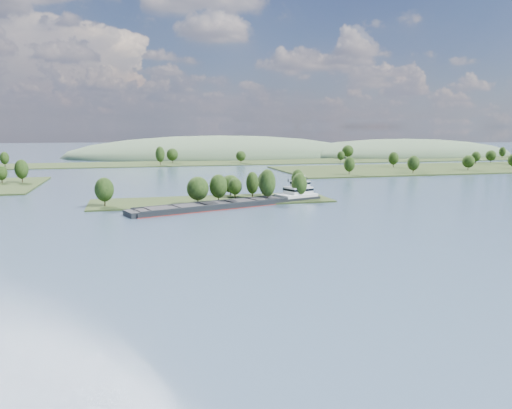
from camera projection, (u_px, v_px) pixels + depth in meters
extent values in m
plane|color=#3D4E69|center=(244.00, 230.00, 152.13)|extent=(1800.00, 1800.00, 0.00)
cube|color=#233216|center=(212.00, 201.00, 209.58)|extent=(100.00, 30.00, 1.20)
cylinder|color=black|center=(267.00, 196.00, 204.39)|extent=(0.50, 0.50, 4.40)
ellipsoid|color=black|center=(267.00, 183.00, 203.52)|extent=(6.92, 6.92, 11.33)
cylinder|color=black|center=(230.00, 192.00, 222.06)|extent=(0.50, 0.50, 3.06)
ellipsoid|color=black|center=(230.00, 184.00, 221.46)|extent=(8.48, 8.48, 7.87)
cylinder|color=black|center=(219.00, 198.00, 202.10)|extent=(0.50, 0.50, 3.78)
ellipsoid|color=black|center=(218.00, 186.00, 201.35)|extent=(7.39, 7.39, 9.73)
cylinder|color=black|center=(235.00, 195.00, 215.43)|extent=(0.50, 0.50, 2.86)
ellipsoid|color=black|center=(235.00, 186.00, 214.87)|extent=(6.08, 6.08, 7.35)
cylinder|color=black|center=(198.00, 200.00, 196.44)|extent=(0.50, 0.50, 3.66)
ellipsoid|color=black|center=(198.00, 188.00, 195.72)|extent=(8.77, 8.77, 9.42)
cylinder|color=black|center=(105.00, 201.00, 193.04)|extent=(0.50, 0.50, 3.68)
ellipsoid|color=black|center=(104.00, 189.00, 192.32)|extent=(7.38, 7.38, 9.46)
cylinder|color=black|center=(252.00, 194.00, 214.81)|extent=(0.50, 0.50, 3.75)
ellipsoid|color=black|center=(252.00, 183.00, 214.08)|extent=(5.56, 5.56, 9.64)
cylinder|color=black|center=(297.00, 191.00, 223.77)|extent=(0.50, 0.50, 3.85)
ellipsoid|color=black|center=(298.00, 180.00, 223.02)|extent=(5.93, 5.93, 9.90)
cylinder|color=black|center=(299.00, 195.00, 210.24)|extent=(0.50, 0.50, 3.69)
ellipsoid|color=black|center=(299.00, 184.00, 209.52)|extent=(6.58, 6.58, 9.48)
cylinder|color=black|center=(265.00, 192.00, 221.98)|extent=(0.50, 0.50, 3.59)
ellipsoid|color=black|center=(266.00, 182.00, 221.27)|extent=(7.11, 7.11, 9.23)
cylinder|color=black|center=(22.00, 179.00, 273.11)|extent=(0.50, 0.50, 4.16)
ellipsoid|color=black|center=(21.00, 169.00, 272.29)|extent=(7.25, 7.25, 10.70)
cylinder|color=black|center=(2.00, 180.00, 271.30)|extent=(0.50, 0.50, 3.09)
ellipsoid|color=black|center=(1.00, 173.00, 270.69)|extent=(6.26, 6.26, 7.95)
cube|color=#233216|center=(485.00, 168.00, 380.50)|extent=(320.00, 90.00, 1.60)
cylinder|color=black|center=(349.00, 172.00, 317.99)|extent=(0.50, 0.50, 3.77)
ellipsoid|color=black|center=(349.00, 164.00, 317.25)|extent=(6.98, 6.98, 9.71)
cylinder|color=black|center=(490.00, 161.00, 421.35)|extent=(0.50, 0.50, 3.53)
ellipsoid|color=black|center=(491.00, 155.00, 420.65)|extent=(8.55, 8.55, 9.07)
cylinder|color=black|center=(468.00, 168.00, 351.03)|extent=(0.50, 0.50, 3.47)
ellipsoid|color=black|center=(468.00, 161.00, 350.35)|extent=(8.53, 8.53, 8.93)
cylinder|color=black|center=(413.00, 170.00, 327.12)|extent=(0.50, 0.50, 3.82)
ellipsoid|color=black|center=(413.00, 163.00, 326.37)|extent=(7.98, 7.98, 9.83)
cylinder|color=black|center=(414.00, 169.00, 343.22)|extent=(0.50, 0.50, 3.51)
ellipsoid|color=black|center=(414.00, 162.00, 342.53)|extent=(6.50, 6.50, 9.02)
cylinder|color=black|center=(393.00, 165.00, 376.57)|extent=(0.50, 0.50, 3.79)
ellipsoid|color=black|center=(394.00, 158.00, 375.82)|extent=(7.65, 7.65, 9.73)
cylinder|color=black|center=(476.00, 162.00, 411.91)|extent=(0.50, 0.50, 3.35)
ellipsoid|color=black|center=(476.00, 157.00, 411.25)|extent=(7.29, 7.29, 8.60)
cube|color=#233216|center=(170.00, 164.00, 420.24)|extent=(900.00, 60.00, 1.20)
cylinder|color=black|center=(341.00, 160.00, 436.96)|extent=(0.50, 0.50, 3.10)
ellipsoid|color=black|center=(341.00, 156.00, 436.36)|extent=(6.52, 6.52, 7.96)
cylinder|color=black|center=(172.00, 161.00, 422.88)|extent=(0.50, 0.50, 4.07)
ellipsoid|color=black|center=(172.00, 154.00, 422.09)|extent=(9.74, 9.74, 10.47)
cylinder|color=black|center=(502.00, 156.00, 486.90)|extent=(0.50, 0.50, 3.66)
ellipsoid|color=black|center=(502.00, 152.00, 486.18)|extent=(6.38, 6.38, 9.41)
cylinder|color=black|center=(348.00, 157.00, 475.99)|extent=(0.50, 0.50, 4.34)
ellipsoid|color=black|center=(348.00, 151.00, 475.14)|extent=(10.89, 10.89, 11.17)
cylinder|color=black|center=(5.00, 164.00, 383.19)|extent=(0.50, 0.50, 3.80)
ellipsoid|color=black|center=(4.00, 158.00, 382.44)|extent=(6.82, 6.82, 9.78)
cylinder|color=black|center=(241.00, 161.00, 422.83)|extent=(0.50, 0.50, 3.39)
ellipsoid|color=black|center=(241.00, 156.00, 422.16)|extent=(8.61, 8.61, 8.72)
cylinder|color=black|center=(160.00, 162.00, 398.92)|extent=(0.50, 0.50, 4.93)
ellipsoid|color=black|center=(160.00, 154.00, 397.95)|extent=(7.36, 7.36, 12.68)
ellipsoid|color=#41593D|center=(403.00, 155.00, 550.59)|extent=(260.00, 140.00, 36.00)
ellipsoid|color=#41593D|center=(219.00, 156.00, 530.60)|extent=(320.00, 160.00, 44.00)
cube|color=black|center=(233.00, 205.00, 195.87)|extent=(79.98, 35.61, 2.23)
cube|color=maroon|center=(233.00, 206.00, 195.94)|extent=(80.24, 35.87, 0.25)
cube|color=black|center=(208.00, 202.00, 195.40)|extent=(59.60, 20.55, 0.81)
cube|color=black|center=(221.00, 205.00, 187.18)|extent=(59.60, 20.55, 0.81)
cube|color=black|center=(214.00, 204.00, 191.31)|extent=(60.47, 28.15, 0.30)
cube|color=black|center=(160.00, 208.00, 179.27)|extent=(11.30, 10.79, 0.35)
cube|color=black|center=(188.00, 206.00, 185.27)|extent=(11.30, 10.79, 0.35)
cube|color=black|center=(214.00, 203.00, 191.26)|extent=(11.30, 10.79, 0.35)
cube|color=black|center=(239.00, 201.00, 197.26)|extent=(11.30, 10.79, 0.35)
cube|color=black|center=(263.00, 199.00, 203.26)|extent=(11.30, 10.79, 0.35)
cube|color=black|center=(131.00, 214.00, 173.73)|extent=(5.80, 9.61, 2.03)
cylinder|color=black|center=(134.00, 210.00, 174.05)|extent=(0.31, 0.31, 2.23)
cube|color=silver|center=(296.00, 195.00, 212.50)|extent=(18.47, 14.41, 1.22)
cube|color=silver|center=(298.00, 190.00, 212.73)|extent=(12.19, 10.93, 3.04)
cube|color=black|center=(298.00, 189.00, 212.67)|extent=(12.45, 11.18, 0.91)
cube|color=silver|center=(300.00, 184.00, 212.87)|extent=(7.71, 7.71, 2.23)
cube|color=black|center=(300.00, 183.00, 212.81)|extent=(7.96, 7.96, 0.81)
cube|color=silver|center=(300.00, 181.00, 212.68)|extent=(8.22, 8.22, 0.20)
cylinder|color=silver|center=(305.00, 178.00, 213.86)|extent=(0.26, 0.26, 2.63)
cylinder|color=black|center=(288.00, 181.00, 212.99)|extent=(0.64, 0.64, 1.22)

